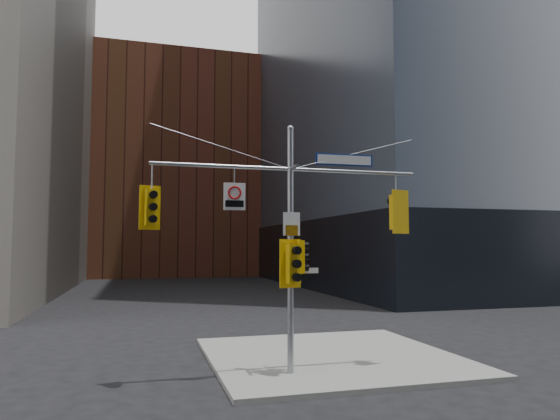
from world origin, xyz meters
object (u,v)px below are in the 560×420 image
traffic_light_west_arm (151,207)px  regulatory_sign_arm (234,196)px  traffic_light_east_arm (396,212)px  signal_assembly (290,223)px  street_sign_blade (344,160)px  traffic_light_pole_front (293,264)px  traffic_light_pole_side (301,257)px

traffic_light_west_arm → regulatory_sign_arm: bearing=-14.3°
traffic_light_east_arm → regulatory_sign_arm: size_ratio=1.73×
signal_assembly → regulatory_sign_arm: 1.82m
street_sign_blade → regulatory_sign_arm: size_ratio=2.35×
traffic_light_east_arm → regulatory_sign_arm: (-5.07, -0.02, 0.37)m
traffic_light_east_arm → traffic_light_pole_front: traffic_light_east_arm is taller
signal_assembly → traffic_light_west_arm: signal_assembly is taller
traffic_light_west_arm → signal_assembly: bearing=-13.6°
traffic_light_pole_side → regulatory_sign_arm: bearing=91.2°
signal_assembly → traffic_light_east_arm: 3.44m
traffic_light_east_arm → signal_assembly: bearing=-14.4°
signal_assembly → traffic_light_pole_front: signal_assembly is taller
signal_assembly → traffic_light_east_arm: bearing=0.0°
traffic_light_pole_front → street_sign_blade: bearing=-1.5°
street_sign_blade → signal_assembly: bearing=-178.0°
traffic_light_east_arm → regulatory_sign_arm: bearing=-14.2°
signal_assembly → street_sign_blade: bearing=0.1°
traffic_light_pole_side → traffic_light_pole_front: (-0.32, -0.27, -0.19)m
traffic_light_east_arm → street_sign_blade: bearing=-14.5°
traffic_light_east_arm → traffic_light_pole_side: size_ratio=1.39×
signal_assembly → traffic_light_pole_front: (-0.00, -0.27, -1.16)m
traffic_light_pole_side → regulatory_sign_arm: regulatory_sign_arm is taller
traffic_light_pole_side → traffic_light_pole_front: bearing=130.8°
traffic_light_west_arm → traffic_light_pole_front: (3.92, -0.28, -1.54)m
street_sign_blade → regulatory_sign_arm: street_sign_blade is taller
street_sign_blade → regulatory_sign_arm: 3.56m
traffic_light_pole_front → signal_assembly: bearing=79.3°
traffic_light_east_arm → traffic_light_pole_front: (-3.42, -0.27, -1.54)m
signal_assembly → regulatory_sign_arm: size_ratio=10.35×
signal_assembly → regulatory_sign_arm: signal_assembly is taller
signal_assembly → traffic_light_west_arm: size_ratio=6.61×
traffic_light_east_arm → traffic_light_west_arm: bearing=-14.6°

